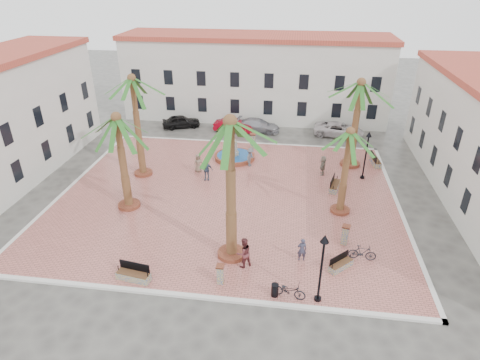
{
  "coord_description": "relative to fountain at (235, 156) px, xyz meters",
  "views": [
    {
      "loc": [
        4.73,
        -26.88,
        15.91
      ],
      "look_at": [
        1.0,
        0.0,
        1.6
      ],
      "focal_mm": 30.0,
      "sensor_mm": 36.0,
      "label": 1
    }
  ],
  "objects": [
    {
      "name": "ground",
      "position": [
        0.47,
        -6.96,
        -0.41
      ],
      "size": [
        120.0,
        120.0,
        0.0
      ],
      "primitive_type": "plane",
      "color": "#56544F",
      "rests_on": "ground"
    },
    {
      "name": "plaza",
      "position": [
        0.47,
        -6.96,
        -0.34
      ],
      "size": [
        26.0,
        22.0,
        0.15
      ],
      "primitive_type": "cube",
      "color": "#BC675E",
      "rests_on": "ground"
    },
    {
      "name": "kerb_n",
      "position": [
        0.47,
        4.04,
        -0.33
      ],
      "size": [
        26.3,
        0.3,
        0.16
      ],
      "primitive_type": "cube",
      "color": "silver",
      "rests_on": "ground"
    },
    {
      "name": "kerb_s",
      "position": [
        0.47,
        -17.96,
        -0.33
      ],
      "size": [
        26.3,
        0.3,
        0.16
      ],
      "primitive_type": "cube",
      "color": "silver",
      "rests_on": "ground"
    },
    {
      "name": "kerb_e",
      "position": [
        13.47,
        -6.96,
        -0.33
      ],
      "size": [
        0.3,
        22.3,
        0.16
      ],
      "primitive_type": "cube",
      "color": "silver",
      "rests_on": "ground"
    },
    {
      "name": "kerb_w",
      "position": [
        -12.53,
        -6.96,
        -0.33
      ],
      "size": [
        0.3,
        22.3,
        0.16
      ],
      "primitive_type": "cube",
      "color": "silver",
      "rests_on": "ground"
    },
    {
      "name": "building_north",
      "position": [
        0.47,
        13.04,
        4.35
      ],
      "size": [
        30.4,
        7.4,
        9.5
      ],
      "color": "silver",
      "rests_on": "ground"
    },
    {
      "name": "fountain",
      "position": [
        0.0,
        0.0,
        0.0
      ],
      "size": [
        3.74,
        3.74,
        1.93
      ],
      "color": "brown",
      "rests_on": "plaza"
    },
    {
      "name": "palm_nw",
      "position": [
        -7.37,
        -4.26,
        7.17
      ],
      "size": [
        5.02,
        5.02,
        8.65
      ],
      "color": "brown",
      "rests_on": "plaza"
    },
    {
      "name": "palm_sw",
      "position": [
        -6.56,
        -9.54,
        5.87
      ],
      "size": [
        5.31,
        5.31,
        7.35
      ],
      "color": "brown",
      "rests_on": "plaza"
    },
    {
      "name": "palm_s",
      "position": [
        1.96,
        -14.22,
        7.51
      ],
      "size": [
        5.67,
        5.67,
        9.13
      ],
      "color": "brown",
      "rests_on": "plaza"
    },
    {
      "name": "palm_e",
      "position": [
        9.03,
        -8.08,
        5.21
      ],
      "size": [
        4.61,
        4.61,
        6.54
      ],
      "color": "brown",
      "rests_on": "plaza"
    },
    {
      "name": "palm_ne",
      "position": [
        10.57,
        0.05,
        6.35
      ],
      "size": [
        5.69,
        5.69,
        7.92
      ],
      "color": "brown",
      "rests_on": "plaza"
    },
    {
      "name": "bench_s",
      "position": [
        -3.24,
        -17.17,
        0.03
      ],
      "size": [
        2.06,
        0.91,
        1.05
      ],
      "rotation": [
        0.0,
        0.0,
        -0.16
      ],
      "color": "gray",
      "rests_on": "plaza"
    },
    {
      "name": "bench_se",
      "position": [
        8.55,
        -14.56,
        -0.01
      ],
      "size": [
        1.56,
        1.54,
        0.89
      ],
      "rotation": [
        0.0,
        0.0,
        0.77
      ],
      "color": "gray",
      "rests_on": "plaza"
    },
    {
      "name": "bench_e",
      "position": [
        8.87,
        -4.73,
        0.03
      ],
      "size": [
        1.05,
        2.02,
        1.02
      ],
      "rotation": [
        0.0,
        0.0,
        1.33
      ],
      "color": "gray",
      "rests_on": "plaza"
    },
    {
      "name": "bench_ne",
      "position": [
        12.85,
        0.54,
        0.03
      ],
      "size": [
        0.81,
        2.01,
        1.03
      ],
      "rotation": [
        0.0,
        0.0,
        1.68
      ],
      "color": "gray",
      "rests_on": "plaza"
    },
    {
      "name": "lamppost_s",
      "position": [
        7.13,
        -17.36,
        2.62
      ],
      "size": [
        0.46,
        0.46,
        4.25
      ],
      "color": "black",
      "rests_on": "plaza"
    },
    {
      "name": "lamppost_e",
      "position": [
        11.36,
        -2.45,
        2.58
      ],
      "size": [
        0.46,
        0.46,
        4.2
      ],
      "color": "black",
      "rests_on": "plaza"
    },
    {
      "name": "bollard_se",
      "position": [
        1.72,
        -16.77,
        0.38
      ],
      "size": [
        0.44,
        0.44,
        1.24
      ],
      "rotation": [
        0.0,
        0.0,
        0.0
      ],
      "color": "gray",
      "rests_on": "plaza"
    },
    {
      "name": "bollard_n",
      "position": [
        1.42,
        2.63,
        0.54
      ],
      "size": [
        0.56,
        0.56,
        1.55
      ],
      "rotation": [
        0.0,
        0.0,
        -0.02
      ],
      "color": "gray",
      "rests_on": "plaza"
    },
    {
      "name": "bollard_e",
      "position": [
        8.99,
        -12.07,
        0.45
      ],
      "size": [
        0.6,
        0.6,
        1.39
      ],
      "rotation": [
        0.0,
        0.0,
        -0.25
      ],
      "color": "gray",
      "rests_on": "plaza"
    },
    {
      "name": "litter_bin",
      "position": [
        4.82,
        -17.36,
        0.13
      ],
      "size": [
        0.4,
        0.4,
        0.78
      ],
      "primitive_type": "cylinder",
      "color": "black",
      "rests_on": "plaza"
    },
    {
      "name": "cyclist_a",
      "position": [
        6.24,
        -14.1,
        0.52
      ],
      "size": [
        0.62,
        0.46,
        1.57
      ],
      "primitive_type": "imported",
      "rotation": [
        0.0,
        0.0,
        3.3
      ],
      "color": "#333449",
      "rests_on": "plaza"
    },
    {
      "name": "bicycle_a",
      "position": [
        5.56,
        -17.36,
        0.23
      ],
      "size": [
        1.95,
        1.0,
        0.98
      ],
      "primitive_type": "imported",
      "rotation": [
        0.0,
        0.0,
        1.38
      ],
      "color": "black",
      "rests_on": "plaza"
    },
    {
      "name": "cyclist_b",
      "position": [
        2.83,
        -15.14,
        0.72
      ],
      "size": [
        1.21,
        1.16,
        1.96
      ],
      "primitive_type": "imported",
      "rotation": [
        0.0,
        0.0,
        3.78
      ],
      "color": "#5D282B",
      "rests_on": "plaza"
    },
    {
      "name": "bicycle_b",
      "position": [
        9.89,
        -13.55,
        0.24
      ],
      "size": [
        1.71,
        0.61,
        1.01
      ],
      "primitive_type": "imported",
      "rotation": [
        0.0,
        0.0,
        1.49
      ],
      "color": "black",
      "rests_on": "plaza"
    },
    {
      "name": "pedestrian_fountain_a",
      "position": [
        -2.73,
        -3.16,
        0.56
      ],
      "size": [
        0.96,
        0.92,
        1.65
      ],
      "primitive_type": "imported",
      "rotation": [
        0.0,
        0.0,
        0.7
      ],
      "color": "#7B6452",
      "rests_on": "plaza"
    },
    {
      "name": "pedestrian_fountain_b",
      "position": [
        -1.71,
        -4.53,
        0.65
      ],
      "size": [
        1.09,
        0.5,
        1.83
      ],
      "primitive_type": "imported",
      "rotation": [
        0.0,
        0.0,
        0.05
      ],
      "color": "#36465E",
      "rests_on": "plaza"
    },
    {
      "name": "pedestrian_north",
      "position": [
        1.63,
        -1.39,
        0.59
      ],
      "size": [
        0.95,
        1.25,
        1.71
      ],
      "primitive_type": "imported",
      "rotation": [
        0.0,
        0.0,
        1.25
      ],
      "color": "#535458",
      "rests_on": "plaza"
    },
    {
      "name": "pedestrian_east",
      "position": [
        8.0,
        -2.17,
        0.6
      ],
      "size": [
        0.63,
        1.63,
        1.72
      ],
      "primitive_type": "imported",
      "rotation": [
        0.0,
        0.0,
        -1.65
      ],
      "color": "#746A5B",
      "rests_on": "plaza"
    },
    {
      "name": "car_black",
      "position": [
        -7.27,
        7.82,
        0.3
      ],
      "size": [
        4.5,
        3.12,
        1.42
      ],
      "primitive_type": "imported",
      "rotation": [
        0.0,
        0.0,
        1.95
      ],
      "color": "black",
      "rests_on": "ground"
    },
    {
      "name": "car_red",
      "position": [
        -1.23,
        7.33,
        0.3
      ],
      "size": [
        4.39,
        1.79,
        1.42
      ],
      "primitive_type": "imported",
      "rotation": [
        0.0,
        0.0,
        1.5
      ],
      "color": "#9A0517",
      "rests_on": "ground"
    },
    {
      "name": "car_silver",
      "position": [
        1.43,
        7.82,
        0.28
      ],
      "size": [
        4.99,
        2.62,
        1.38
      ],
      "primitive_type": "imported",
      "rotation": [
        0.0,
        0.0,
        1.42
      ],
      "color": "#9B9CA4",
      "rests_on": "ground"
    },
    {
      "name": "car_white",
      "position": [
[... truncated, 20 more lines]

